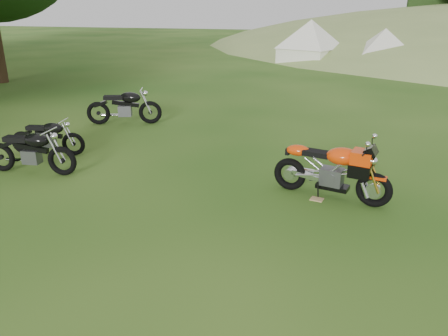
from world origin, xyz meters
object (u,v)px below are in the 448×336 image
(vintage_moto_b, at_px, (30,150))
(tent_mid, at_px, (384,46))
(sport_motorcycle, at_px, (331,166))
(vintage_moto_c, at_px, (124,106))
(vintage_moto_d, at_px, (47,136))
(plywood_board, at_px, (317,199))
(tent_left, at_px, (310,41))

(vintage_moto_b, distance_m, tent_mid, 21.68)
(sport_motorcycle, distance_m, vintage_moto_b, 6.14)
(vintage_moto_c, distance_m, vintage_moto_d, 3.10)
(plywood_board, height_order, vintage_moto_b, vintage_moto_b)
(plywood_board, xyz_separation_m, tent_mid, (2.12, 19.84, 1.15))
(plywood_board, bearing_deg, vintage_moto_c, 146.55)
(tent_left, xyz_separation_m, tent_mid, (4.23, -0.55, -0.13))
(plywood_board, distance_m, vintage_moto_d, 6.45)
(sport_motorcycle, height_order, plywood_board, sport_motorcycle)
(vintage_moto_d, bearing_deg, vintage_moto_b, -79.37)
(tent_mid, bearing_deg, tent_left, 164.22)
(sport_motorcycle, relative_size, tent_mid, 0.78)
(vintage_moto_b, bearing_deg, vintage_moto_d, 105.47)
(vintage_moto_d, distance_m, tent_mid, 20.78)
(sport_motorcycle, bearing_deg, vintage_moto_d, -172.71)
(vintage_moto_d, distance_m, tent_left, 19.99)
(tent_left, bearing_deg, vintage_moto_b, -77.32)
(sport_motorcycle, bearing_deg, tent_left, 110.03)
(vintage_moto_b, xyz_separation_m, vintage_moto_c, (-0.07, 4.24, 0.04))
(vintage_moto_b, relative_size, vintage_moto_d, 1.14)
(vintage_moto_c, bearing_deg, tent_left, 57.29)
(vintage_moto_b, relative_size, tent_left, 0.66)
(tent_left, height_order, tent_mid, tent_left)
(plywood_board, relative_size, tent_left, 0.08)
(sport_motorcycle, bearing_deg, tent_mid, 97.95)
(sport_motorcycle, distance_m, vintage_moto_d, 6.62)
(vintage_moto_b, height_order, tent_mid, tent_mid)
(tent_left, bearing_deg, vintage_moto_d, -79.20)
(tent_mid, bearing_deg, plywood_board, -104.43)
(plywood_board, distance_m, tent_mid, 19.99)
(sport_motorcycle, relative_size, vintage_moto_c, 0.98)
(sport_motorcycle, xyz_separation_m, plywood_board, (-0.20, -0.17, -0.62))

